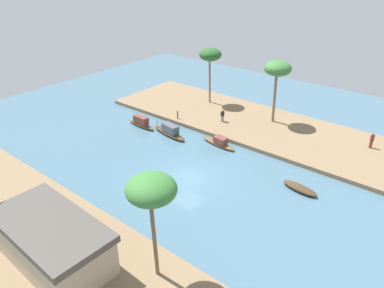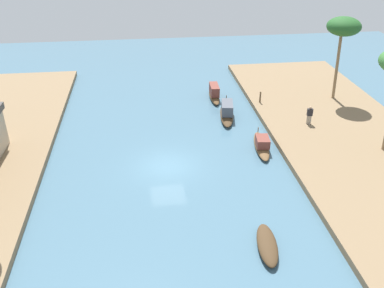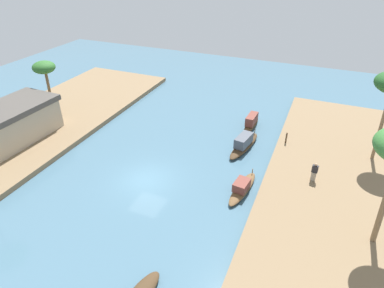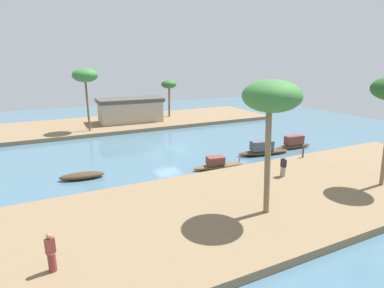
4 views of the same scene
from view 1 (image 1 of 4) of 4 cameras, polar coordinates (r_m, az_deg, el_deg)
river_water at (r=34.56m, az=-0.56°, el=-5.41°), size 69.31×69.31×0.00m
riverbank_left at (r=45.06m, az=11.04°, el=2.69°), size 40.70×11.56×0.46m
riverbank_right at (r=27.39m, az=-20.83°, el=-17.49°), size 40.70×11.56×0.46m
sampan_midstream at (r=40.26m, az=4.27°, el=0.26°), size 4.58×1.54×1.07m
sampan_downstream_large at (r=42.48m, az=-3.52°, el=2.01°), size 5.42×2.03×1.38m
sampan_with_tall_canopy at (r=44.98m, az=-7.94°, el=3.34°), size 4.31×1.07×1.34m
sampan_foreground at (r=34.15m, az=16.49°, el=-6.63°), size 3.47×1.48×0.52m
person_on_near_bank at (r=42.98m, az=26.23°, el=0.39°), size 0.42×0.42×1.74m
person_by_mooring at (r=44.95m, az=4.77°, el=4.31°), size 0.42×0.46×1.54m
mooring_post at (r=45.66m, az=-2.27°, el=4.57°), size 0.14×0.14×1.02m
palm_tree_left_near at (r=43.92m, az=13.24°, el=11.26°), size 3.17×3.17×7.54m
palm_tree_left_far at (r=49.12m, az=2.87°, el=13.67°), size 2.95×2.95×7.48m
palm_tree_right_tall at (r=20.81m, az=-6.38°, el=-7.24°), size 2.98×2.98×7.46m
riverside_building at (r=26.34m, az=-20.94°, el=-14.06°), size 8.90×4.78×3.25m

